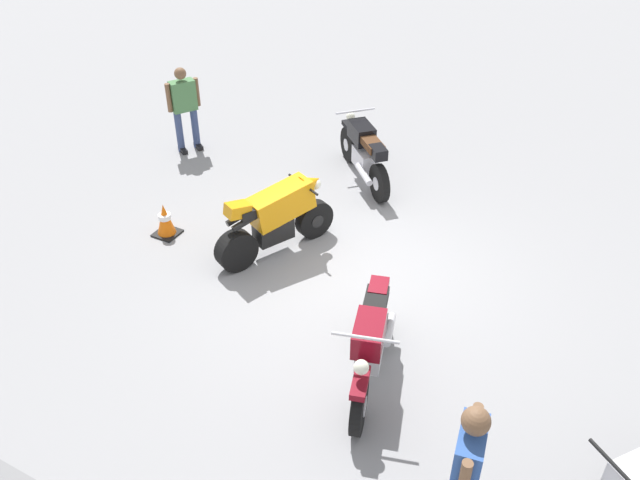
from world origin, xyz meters
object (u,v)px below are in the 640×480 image
object	(u,v)px
motorcycle_orange_sportbike	(277,217)
person_in_blue_shirt	(466,470)
traffic_cone	(165,220)
motorcycle_black_cruiser	(364,153)
person_in_green_shirt	(184,105)
motorcycle_maroon_cruiser	(370,343)

from	to	relation	value
motorcycle_orange_sportbike	person_in_blue_shirt	bearing A→B (deg)	-103.97
person_in_blue_shirt	traffic_cone	world-z (taller)	person_in_blue_shirt
motorcycle_orange_sportbike	person_in_blue_shirt	world-z (taller)	person_in_blue_shirt
person_in_blue_shirt	motorcycle_orange_sportbike	bearing A→B (deg)	131.39
motorcycle_orange_sportbike	person_in_blue_shirt	xyz separation A→B (m)	(-3.71, 3.10, 0.42)
motorcycle_black_cruiser	person_in_blue_shirt	bearing A→B (deg)	166.43
person_in_green_shirt	motorcycle_black_cruiser	bearing A→B (deg)	39.66
motorcycle_maroon_cruiser	traffic_cone	size ratio (longest dim) A/B	3.86
motorcycle_black_cruiser	person_in_blue_shirt	xyz separation A→B (m)	(-3.47, 5.60, 0.49)
person_in_green_shirt	traffic_cone	world-z (taller)	person_in_green_shirt
motorcycle_maroon_cruiser	person_in_green_shirt	size ratio (longest dim) A/B	1.29
motorcycle_maroon_cruiser	motorcycle_black_cruiser	size ratio (longest dim) A/B	1.30
traffic_cone	motorcycle_maroon_cruiser	bearing A→B (deg)	162.75
person_in_green_shirt	traffic_cone	size ratio (longest dim) A/B	2.98
motorcycle_black_cruiser	person_in_blue_shirt	world-z (taller)	person_in_blue_shirt
motorcycle_black_cruiser	person_in_green_shirt	size ratio (longest dim) A/B	1.00
person_in_blue_shirt	traffic_cone	xyz separation A→B (m)	(5.43, -2.68, -0.75)
motorcycle_orange_sportbike	motorcycle_black_cruiser	size ratio (longest dim) A/B	1.17
motorcycle_black_cruiser	motorcycle_orange_sportbike	bearing A→B (deg)	129.28
motorcycle_orange_sportbike	motorcycle_maroon_cruiser	world-z (taller)	motorcycle_orange_sportbike
motorcycle_orange_sportbike	motorcycle_maroon_cruiser	bearing A→B (deg)	-100.69
motorcycle_maroon_cruiser	motorcycle_black_cruiser	world-z (taller)	same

